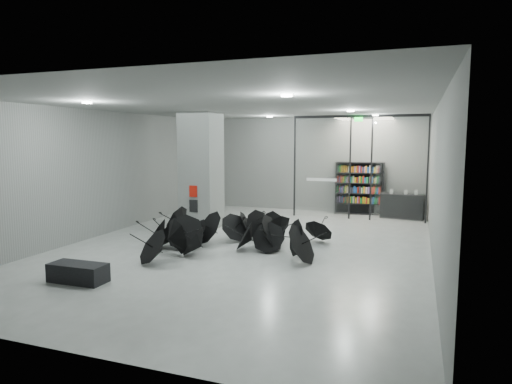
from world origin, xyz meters
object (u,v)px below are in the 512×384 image
(bench, at_px, (78,273))
(shop_counter, at_px, (402,206))
(bookshelf, at_px, (359,188))
(column, at_px, (201,171))
(umbrella_cluster, at_px, (229,238))

(bench, bearing_deg, shop_counter, 57.99)
(bench, xyz_separation_m, bookshelf, (4.61, 11.09, 0.87))
(column, relative_size, bookshelf, 1.86)
(bench, height_order, umbrella_cluster, umbrella_cluster)
(bench, bearing_deg, umbrella_cluster, 62.64)
(shop_counter, bearing_deg, column, -139.43)
(bench, relative_size, shop_counter, 0.79)
(column, relative_size, shop_counter, 2.49)
(bookshelf, bearing_deg, column, -144.15)
(column, xyz_separation_m, shop_counter, (6.55, 4.29, -1.52))
(bookshelf, relative_size, shop_counter, 1.34)
(column, xyz_separation_m, bookshelf, (4.82, 4.75, -0.92))
(shop_counter, bearing_deg, bookshelf, 172.54)
(column, relative_size, umbrella_cluster, 0.76)
(shop_counter, distance_m, umbrella_cluster, 8.08)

